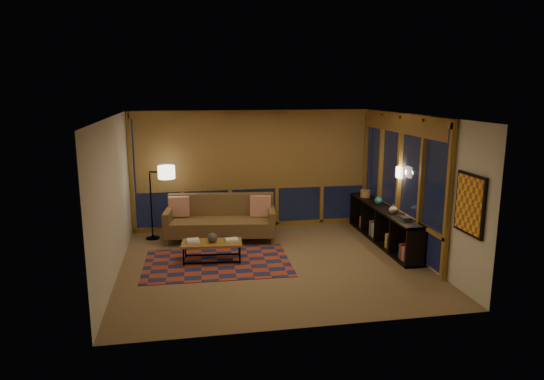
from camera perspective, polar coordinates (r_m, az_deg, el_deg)
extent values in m
cube|color=#8F7450|center=(9.07, 0.05, -8.62)|extent=(5.50, 5.00, 0.01)
cube|color=silver|center=(8.50, 0.06, 8.68)|extent=(5.50, 5.00, 0.01)
cube|color=silver|center=(11.11, -2.24, 2.43)|extent=(5.50, 0.01, 2.70)
cube|color=silver|center=(6.32, 4.11, -4.96)|extent=(5.50, 0.01, 2.70)
cube|color=silver|center=(8.64, -18.20, -0.92)|extent=(0.01, 5.00, 2.70)
cube|color=silver|center=(9.56, 16.51, 0.37)|extent=(0.01, 5.00, 2.70)
cube|color=#A63B22|center=(9.14, -6.43, -8.50)|extent=(2.72, 1.86, 0.01)
sphere|color=black|center=(9.09, -7.01, -5.57)|extent=(0.22, 0.22, 0.19)
cylinder|color=#AF7D54|center=(11.18, 10.91, -0.41)|extent=(0.27, 0.27, 0.17)
sphere|color=#257472|center=(10.53, 12.42, -1.23)|extent=(0.21, 0.21, 0.17)
imported|color=tan|center=(9.86, 14.07, -2.15)|extent=(0.22, 0.22, 0.18)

